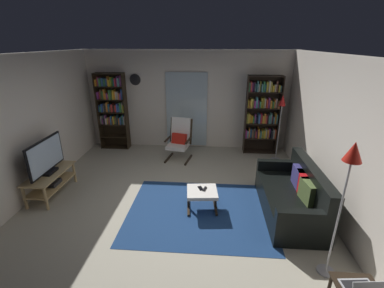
{
  "coord_description": "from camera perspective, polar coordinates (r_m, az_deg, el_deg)",
  "views": [
    {
      "loc": [
        0.66,
        -4.16,
        2.78
      ],
      "look_at": [
        0.29,
        0.68,
        0.91
      ],
      "focal_mm": 24.92,
      "sensor_mm": 36.0,
      "label": 1
    }
  ],
  "objects": [
    {
      "name": "bookshelf_near_sofa",
      "position": [
        7.1,
        14.78,
        6.45
      ],
      "size": [
        0.86,
        0.3,
        2.01
      ],
      "color": "black",
      "rests_on": "ground"
    },
    {
      "name": "leather_sofa",
      "position": [
        4.93,
        20.79,
        -10.41
      ],
      "size": [
        0.83,
        1.82,
        0.87
      ],
      "color": "black",
      "rests_on": "ground"
    },
    {
      "name": "cell_phone",
      "position": [
        4.74,
        1.83,
        -9.44
      ],
      "size": [
        0.12,
        0.16,
        0.01
      ],
      "primitive_type": "cube",
      "rotation": [
        0.0,
        0.0,
        0.39
      ],
      "color": "black",
      "rests_on": "ottoman"
    },
    {
      "name": "tv_stand",
      "position": [
        5.8,
        -27.98,
        -6.85
      ],
      "size": [
        0.49,
        1.11,
        0.46
      ],
      "color": "tan",
      "rests_on": "ground"
    },
    {
      "name": "television",
      "position": [
        5.61,
        -28.77,
        -2.49
      ],
      "size": [
        0.2,
        1.03,
        0.66
      ],
      "color": "black",
      "rests_on": "tv_stand"
    },
    {
      "name": "wall_right",
      "position": [
        4.86,
        28.87,
        0.64
      ],
      "size": [
        0.06,
        6.0,
        2.6
      ],
      "primitive_type": "cube",
      "color": "silver",
      "rests_on": "ground"
    },
    {
      "name": "glass_door_panel",
      "position": [
        7.24,
        -1.17,
        7.23
      ],
      "size": [
        1.1,
        0.01,
        2.0
      ],
      "primitive_type": "cube",
      "color": "silver"
    },
    {
      "name": "floor_lamp_by_shelf",
      "position": [
        6.66,
        18.58,
        6.88
      ],
      "size": [
        0.22,
        0.22,
        1.64
      ],
      "color": "#A5A5AD",
      "rests_on": "ground"
    },
    {
      "name": "tv_remote",
      "position": [
        4.72,
        2.73,
        -9.57
      ],
      "size": [
        0.08,
        0.15,
        0.02
      ],
      "primitive_type": "cube",
      "rotation": [
        0.0,
        0.0,
        -0.27
      ],
      "color": "black",
      "rests_on": "ottoman"
    },
    {
      "name": "floor_lamp_by_sofa",
      "position": [
        3.4,
        30.64,
        -4.84
      ],
      "size": [
        0.22,
        0.22,
        1.8
      ],
      "color": "#A5A5AD",
      "rests_on": "ground"
    },
    {
      "name": "ottoman",
      "position": [
        4.73,
        2.16,
        -10.58
      ],
      "size": [
        0.56,
        0.53,
        0.37
      ],
      "color": "white",
      "rests_on": "ground"
    },
    {
      "name": "wall_left",
      "position": [
        5.55,
        -33.18,
        2.1
      ],
      "size": [
        0.06,
        6.0,
        2.6
      ],
      "primitive_type": "cube",
      "color": "silver",
      "rests_on": "ground"
    },
    {
      "name": "ground_plane",
      "position": [
        5.05,
        -4.0,
        -12.4
      ],
      "size": [
        7.02,
        7.02,
        0.0
      ],
      "primitive_type": "plane",
      "color": "#B1AA95"
    },
    {
      "name": "wall_clock",
      "position": [
        7.34,
        -12.06,
        13.34
      ],
      "size": [
        0.29,
        0.03,
        0.29
      ],
      "color": "silver"
    },
    {
      "name": "lounge_armchair",
      "position": [
        6.63,
        -2.7,
        1.26
      ],
      "size": [
        0.67,
        0.74,
        1.02
      ],
      "color": "black",
      "rests_on": "ground"
    },
    {
      "name": "wall_back",
      "position": [
        7.25,
        -0.98,
        9.28
      ],
      "size": [
        5.6,
        0.06,
        2.6
      ],
      "primitive_type": "cube",
      "color": "silver",
      "rests_on": "ground"
    },
    {
      "name": "area_rug",
      "position": [
        4.81,
        1.6,
        -14.22
      ],
      "size": [
        2.47,
        2.0,
        0.01
      ],
      "primitive_type": "cube",
      "color": "navy",
      "rests_on": "ground"
    },
    {
      "name": "bookshelf_near_tv",
      "position": [
        7.48,
        -16.68,
        7.79
      ],
      "size": [
        0.76,
        0.3,
        2.04
      ],
      "color": "black",
      "rests_on": "ground"
    }
  ]
}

